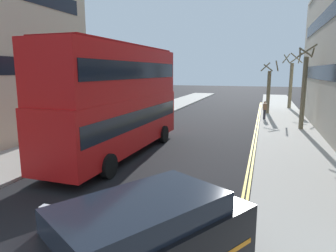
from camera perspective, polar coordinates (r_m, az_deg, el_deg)
sidewalk_right at (r=18.85m, az=22.65°, el=-3.58°), size 4.00×80.00×0.14m
sidewalk_left at (r=21.90m, az=-13.54°, el=-1.20°), size 4.00×80.00×0.14m
kerb_line_outer at (r=16.85m, az=16.02°, el=-5.00°), size 0.10×56.00×0.01m
kerb_line_inner at (r=16.86m, az=15.48°, el=-4.97°), size 0.10×56.00×0.01m
traffic_island at (r=8.42m, az=-21.57°, el=-21.14°), size 1.10×2.20×0.10m
keep_left_bollard at (r=8.14m, az=-21.85°, el=-17.78°), size 0.36×0.28×1.11m
double_decker_bus_away at (r=15.64m, az=-9.37°, el=5.38°), size 2.94×10.85×5.64m
pedestrian_far at (r=28.04m, az=17.87°, el=2.96°), size 0.34×0.22×1.62m
street_tree_near at (r=32.07m, az=18.56°, el=6.55°), size 1.75×1.72×5.23m
street_tree_mid at (r=37.46m, az=22.31°, el=7.76°), size 2.18×2.18×6.23m
street_tree_far at (r=24.10m, az=24.37°, el=6.40°), size 1.35×1.40×6.18m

